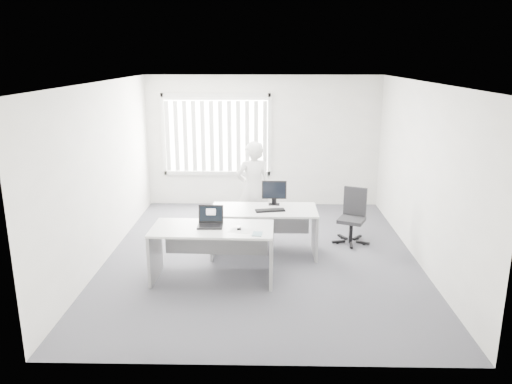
{
  "coord_description": "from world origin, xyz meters",
  "views": [
    {
      "loc": [
        0.07,
        -7.63,
        3.18
      ],
      "look_at": [
        -0.09,
        0.15,
        1.05
      ],
      "focal_mm": 35.0,
      "sensor_mm": 36.0,
      "label": 1
    }
  ],
  "objects_px": {
    "desk_far": "(264,222)",
    "person": "(253,189)",
    "laptop": "(210,218)",
    "desk_near": "(213,242)",
    "monitor": "(274,193)",
    "office_chair": "(352,226)"
  },
  "relations": [
    {
      "from": "desk_far",
      "to": "laptop",
      "type": "height_order",
      "value": "laptop"
    },
    {
      "from": "office_chair",
      "to": "person",
      "type": "xyz_separation_m",
      "value": [
        -1.74,
        0.36,
        0.57
      ]
    },
    {
      "from": "office_chair",
      "to": "laptop",
      "type": "distance_m",
      "value": 2.85
    },
    {
      "from": "desk_near",
      "to": "laptop",
      "type": "relative_size",
      "value": 4.9
    },
    {
      "from": "desk_near",
      "to": "laptop",
      "type": "distance_m",
      "value": 0.37
    },
    {
      "from": "office_chair",
      "to": "laptop",
      "type": "relative_size",
      "value": 2.67
    },
    {
      "from": "office_chair",
      "to": "laptop",
      "type": "height_order",
      "value": "laptop"
    },
    {
      "from": "desk_near",
      "to": "monitor",
      "type": "height_order",
      "value": "monitor"
    },
    {
      "from": "monitor",
      "to": "laptop",
      "type": "bearing_deg",
      "value": -126.93
    },
    {
      "from": "desk_far",
      "to": "person",
      "type": "bearing_deg",
      "value": 102.11
    },
    {
      "from": "desk_near",
      "to": "desk_far",
      "type": "bearing_deg",
      "value": 54.48
    },
    {
      "from": "desk_near",
      "to": "monitor",
      "type": "relative_size",
      "value": 4.35
    },
    {
      "from": "desk_far",
      "to": "person",
      "type": "relative_size",
      "value": 0.98
    },
    {
      "from": "monitor",
      "to": "desk_near",
      "type": "bearing_deg",
      "value": -125.32
    },
    {
      "from": "desk_near",
      "to": "monitor",
      "type": "xyz_separation_m",
      "value": [
        0.91,
        1.23,
        0.41
      ]
    },
    {
      "from": "desk_near",
      "to": "desk_far",
      "type": "distance_m",
      "value": 1.22
    },
    {
      "from": "office_chair",
      "to": "monitor",
      "type": "bearing_deg",
      "value": -142.99
    },
    {
      "from": "desk_far",
      "to": "laptop",
      "type": "xyz_separation_m",
      "value": [
        -0.77,
        -0.95,
        0.38
      ]
    },
    {
      "from": "office_chair",
      "to": "desk_near",
      "type": "bearing_deg",
      "value": -121.93
    },
    {
      "from": "person",
      "to": "monitor",
      "type": "bearing_deg",
      "value": 101.49
    },
    {
      "from": "monitor",
      "to": "person",
      "type": "bearing_deg",
      "value": 119.31
    },
    {
      "from": "desk_far",
      "to": "person",
      "type": "xyz_separation_m",
      "value": [
        -0.2,
        0.94,
        0.31
      ]
    }
  ]
}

